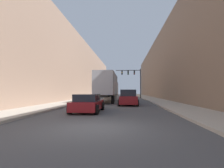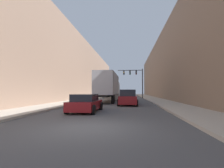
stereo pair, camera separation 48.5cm
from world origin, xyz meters
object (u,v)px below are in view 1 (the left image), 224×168
at_px(traffic_signal_gantry, 134,77).
at_px(sedan_car, 88,103).
at_px(suv_car, 128,98).
at_px(semi_truck, 108,87).

bearing_deg(traffic_signal_gantry, sedan_car, -100.03).
distance_m(sedan_car, suv_car, 7.40).
height_order(semi_truck, suv_car, semi_truck).
relative_size(suv_car, traffic_signal_gantry, 0.75).
relative_size(sedan_car, suv_car, 0.88).
xyz_separation_m(semi_truck, traffic_signal_gantry, (4.42, 12.49, 2.33)).
relative_size(semi_truck, suv_car, 2.62).
height_order(suv_car, traffic_signal_gantry, traffic_signal_gantry).
distance_m(suv_car, traffic_signal_gantry, 19.42).
bearing_deg(suv_car, semi_truck, 114.35).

